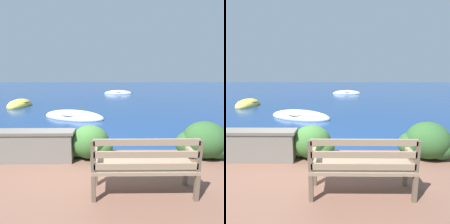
% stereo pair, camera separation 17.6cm
% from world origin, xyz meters
% --- Properties ---
extents(ground_plane, '(80.00, 80.00, 0.00)m').
position_xyz_m(ground_plane, '(0.00, 0.00, 0.00)').
color(ground_plane, navy).
extents(park_bench, '(1.53, 0.48, 0.93)m').
position_xyz_m(park_bench, '(1.03, -1.76, 0.70)').
color(park_bench, brown).
rests_on(park_bench, patio_terrace).
extents(stone_wall, '(1.87, 0.39, 0.65)m').
position_xyz_m(stone_wall, '(-1.12, -0.56, 0.55)').
color(stone_wall, slate).
rests_on(stone_wall, patio_terrace).
extents(hedge_clump_left, '(1.03, 0.74, 0.70)m').
position_xyz_m(hedge_clump_left, '(0.08, -0.39, 0.52)').
color(hedge_clump_left, '#38662D').
rests_on(hedge_clump_left, patio_terrace).
extents(hedge_clump_centre, '(1.16, 0.83, 0.79)m').
position_xyz_m(hedge_clump_centre, '(2.55, -0.40, 0.56)').
color(hedge_clump_centre, '#2D5628').
rests_on(hedge_clump_centre, patio_terrace).
extents(rowboat_nearest, '(3.21, 2.25, 0.62)m').
position_xyz_m(rowboat_nearest, '(-1.11, 4.45, 0.05)').
color(rowboat_nearest, silver).
rests_on(rowboat_nearest, ground_plane).
extents(rowboat_mid, '(1.16, 2.30, 0.77)m').
position_xyz_m(rowboat_mid, '(-5.02, 7.75, 0.07)').
color(rowboat_mid, '#DBC64C').
rests_on(rowboat_mid, ground_plane).
extents(rowboat_far, '(2.67, 1.09, 0.65)m').
position_xyz_m(rowboat_far, '(1.36, 14.99, 0.06)').
color(rowboat_far, silver).
rests_on(rowboat_far, ground_plane).
extents(mooring_buoy, '(0.44, 0.44, 0.40)m').
position_xyz_m(mooring_buoy, '(-1.33, 1.74, 0.07)').
color(mooring_buoy, orange).
rests_on(mooring_buoy, ground_plane).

